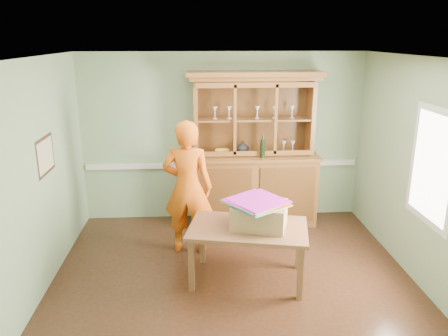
{
  "coord_description": "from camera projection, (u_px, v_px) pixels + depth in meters",
  "views": [
    {
      "loc": [
        -0.42,
        -4.87,
        2.92
      ],
      "look_at": [
        -0.08,
        0.4,
        1.32
      ],
      "focal_mm": 35.0,
      "sensor_mm": 36.0,
      "label": 1
    }
  ],
  "objects": [
    {
      "name": "dining_table",
      "position": [
        248.0,
        233.0,
        5.3
      ],
      "size": [
        1.56,
        1.12,
        0.71
      ],
      "rotation": [
        0.0,
        0.0,
        -0.2
      ],
      "color": "brown",
      "rests_on": "floor"
    },
    {
      "name": "wall_left",
      "position": [
        38.0,
        179.0,
        4.99
      ],
      "size": [
        0.0,
        4.0,
        4.0
      ],
      "primitive_type": "plane",
      "rotation": [
        1.57,
        0.0,
        1.57
      ],
      "color": "gray",
      "rests_on": "floor"
    },
    {
      "name": "ceiling",
      "position": [
        234.0,
        57.0,
        4.74
      ],
      "size": [
        4.5,
        4.5,
        0.0
      ],
      "primitive_type": "plane",
      "rotation": [
        3.14,
        0.0,
        0.0
      ],
      "color": "white",
      "rests_on": "wall_back"
    },
    {
      "name": "framed_map",
      "position": [
        46.0,
        155.0,
        5.22
      ],
      "size": [
        0.03,
        0.6,
        0.46
      ],
      "color": "#342115",
      "rests_on": "wall_left"
    },
    {
      "name": "floor",
      "position": [
        232.0,
        277.0,
        5.52
      ],
      "size": [
        4.5,
        4.5,
        0.0
      ],
      "primitive_type": "plane",
      "color": "#402314",
      "rests_on": "ground"
    },
    {
      "name": "wall_front",
      "position": [
        256.0,
        258.0,
        3.22
      ],
      "size": [
        4.5,
        0.0,
        4.5
      ],
      "primitive_type": "plane",
      "rotation": [
        -1.57,
        0.0,
        0.0
      ],
      "color": "gray",
      "rests_on": "floor"
    },
    {
      "name": "wall_right",
      "position": [
        418.0,
        172.0,
        5.27
      ],
      "size": [
        0.0,
        4.0,
        4.0
      ],
      "primitive_type": "plane",
      "rotation": [
        1.57,
        0.0,
        -1.57
      ],
      "color": "gray",
      "rests_on": "floor"
    },
    {
      "name": "window_panel",
      "position": [
        431.0,
        167.0,
        4.94
      ],
      "size": [
        0.03,
        0.96,
        1.36
      ],
      "color": "silver",
      "rests_on": "wall_right"
    },
    {
      "name": "wall_back",
      "position": [
        223.0,
        138.0,
        7.04
      ],
      "size": [
        4.5,
        0.0,
        4.5
      ],
      "primitive_type": "plane",
      "rotation": [
        1.57,
        0.0,
        0.0
      ],
      "color": "gray",
      "rests_on": "floor"
    },
    {
      "name": "person",
      "position": [
        188.0,
        188.0,
        5.95
      ],
      "size": [
        0.75,
        0.55,
        1.87
      ],
      "primitive_type": "imported",
      "rotation": [
        0.0,
        0.0,
        2.98
      ],
      "color": "#E0590E",
      "rests_on": "floor"
    },
    {
      "name": "chair_rail",
      "position": [
        223.0,
        165.0,
        7.15
      ],
      "size": [
        4.41,
        0.05,
        0.08
      ],
      "primitive_type": "cube",
      "color": "silver",
      "rests_on": "wall_back"
    },
    {
      "name": "kite_stack",
      "position": [
        257.0,
        202.0,
        5.16
      ],
      "size": [
        0.8,
        0.8,
        0.06
      ],
      "rotation": [
        0.0,
        0.0,
        0.61
      ],
      "color": "#3676BB",
      "rests_on": "cardboard_box"
    },
    {
      "name": "china_hutch",
      "position": [
        253.0,
        172.0,
        6.95
      ],
      "size": [
        2.06,
        0.68,
        2.42
      ],
      "color": "brown",
      "rests_on": "floor"
    },
    {
      "name": "cardboard_box",
      "position": [
        259.0,
        215.0,
        5.26
      ],
      "size": [
        0.75,
        0.67,
        0.3
      ],
      "primitive_type": "cube",
      "rotation": [
        0.0,
        0.0,
        -0.3
      ],
      "color": "#9A794F",
      "rests_on": "dining_table"
    }
  ]
}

